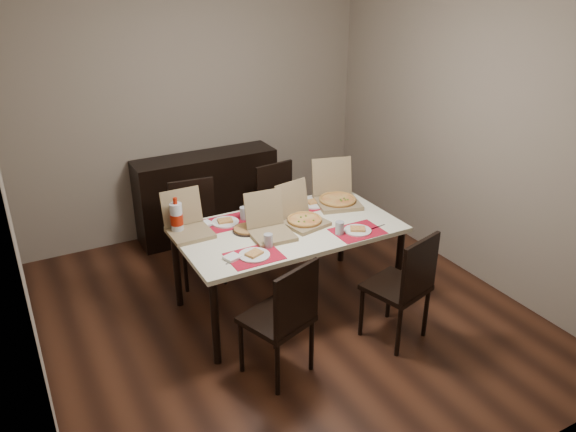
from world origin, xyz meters
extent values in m
cube|color=#442314|center=(0.00, 0.00, -0.01)|extent=(3.80, 4.00, 0.02)
cube|color=gray|center=(0.00, 2.01, 1.30)|extent=(3.80, 0.02, 2.60)
cube|color=gray|center=(-1.91, 0.00, 1.30)|extent=(0.02, 4.00, 2.60)
cube|color=gray|center=(1.91, 0.00, 1.30)|extent=(0.02, 4.00, 2.60)
cube|color=black|center=(0.00, 1.78, 0.45)|extent=(1.50, 0.40, 0.90)
cube|color=#F3EFCD|center=(0.10, 0.13, 0.73)|extent=(1.80, 1.00, 0.04)
cylinder|color=black|center=(-0.74, -0.31, 0.35)|extent=(0.06, 0.06, 0.71)
cylinder|color=black|center=(0.94, -0.31, 0.35)|extent=(0.06, 0.06, 0.71)
cylinder|color=black|center=(-0.74, 0.57, 0.35)|extent=(0.06, 0.06, 0.71)
cylinder|color=black|center=(0.94, 0.57, 0.35)|extent=(0.06, 0.06, 0.71)
cube|color=black|center=(-0.39, -0.60, 0.45)|extent=(0.53, 0.53, 0.04)
cube|color=black|center=(-0.33, -0.78, 0.70)|extent=(0.41, 0.17, 0.46)
cylinder|color=black|center=(-0.50, -0.83, 0.21)|extent=(0.04, 0.04, 0.43)
cylinder|color=black|center=(-0.16, -0.71, 0.21)|extent=(0.04, 0.04, 0.43)
cylinder|color=black|center=(-0.62, -0.49, 0.21)|extent=(0.04, 0.04, 0.43)
cylinder|color=black|center=(-0.28, -0.37, 0.21)|extent=(0.04, 0.04, 0.43)
cube|color=black|center=(0.62, -0.67, 0.45)|extent=(0.52, 0.52, 0.04)
cube|color=black|center=(0.67, -0.85, 0.70)|extent=(0.41, 0.14, 0.46)
cylinder|color=black|center=(0.49, -0.89, 0.21)|extent=(0.04, 0.04, 0.43)
cylinder|color=black|center=(0.84, -0.79, 0.21)|extent=(0.04, 0.04, 0.43)
cylinder|color=black|center=(0.40, -0.54, 0.21)|extent=(0.04, 0.04, 0.43)
cylinder|color=black|center=(0.74, -0.45, 0.21)|extent=(0.04, 0.04, 0.43)
cube|color=black|center=(-0.42, 0.90, 0.45)|extent=(0.46, 0.46, 0.04)
cube|color=black|center=(-0.40, 1.09, 0.70)|extent=(0.42, 0.08, 0.46)
cylinder|color=black|center=(-0.22, 1.06, 0.21)|extent=(0.04, 0.04, 0.43)
cylinder|color=black|center=(-0.58, 1.10, 0.21)|extent=(0.04, 0.04, 0.43)
cylinder|color=black|center=(-0.26, 0.70, 0.21)|extent=(0.04, 0.04, 0.43)
cylinder|color=black|center=(-0.62, 0.74, 0.21)|extent=(0.04, 0.04, 0.43)
cube|color=black|center=(0.50, 0.93, 0.45)|extent=(0.47, 0.47, 0.04)
cube|color=black|center=(0.48, 1.12, 0.70)|extent=(0.42, 0.08, 0.46)
cylinder|color=black|center=(0.66, 1.13, 0.21)|extent=(0.04, 0.04, 0.43)
cylinder|color=black|center=(0.30, 1.09, 0.21)|extent=(0.04, 0.04, 0.43)
cylinder|color=black|center=(0.70, 0.78, 0.21)|extent=(0.04, 0.04, 0.43)
cylinder|color=black|center=(0.35, 0.73, 0.21)|extent=(0.04, 0.04, 0.43)
cube|color=#B90C24|center=(-0.36, -0.20, 0.75)|extent=(0.40, 0.30, 0.00)
cylinder|color=white|center=(-0.36, -0.20, 0.76)|extent=(0.24, 0.24, 0.01)
cube|color=#E3D371|center=(-0.36, -0.20, 0.78)|extent=(0.15, 0.13, 0.02)
cylinder|color=#9A9EA4|center=(-0.20, -0.11, 0.81)|extent=(0.07, 0.07, 0.11)
cube|color=#B2B2B7|center=(-0.50, -0.19, 0.75)|extent=(0.20, 0.04, 0.00)
cube|color=white|center=(-0.52, -0.16, 0.76)|extent=(0.13, 0.13, 0.02)
cube|color=#B90C24|center=(0.55, -0.22, 0.75)|extent=(0.40, 0.30, 0.00)
cylinder|color=white|center=(0.55, -0.22, 0.76)|extent=(0.22, 0.22, 0.01)
cube|color=#E3D371|center=(0.55, -0.22, 0.78)|extent=(0.15, 0.14, 0.02)
cylinder|color=#9A9EA4|center=(0.40, -0.19, 0.81)|extent=(0.07, 0.07, 0.11)
cube|color=#B2B2B7|center=(0.73, -0.23, 0.75)|extent=(0.20, 0.04, 0.00)
cube|color=#B90C24|center=(-0.33, 0.44, 0.75)|extent=(0.40, 0.30, 0.00)
cylinder|color=white|center=(-0.33, 0.44, 0.76)|extent=(0.23, 0.23, 0.01)
cube|color=#E3D371|center=(-0.33, 0.44, 0.78)|extent=(0.13, 0.11, 0.02)
cylinder|color=#9A9EA4|center=(-0.16, 0.44, 0.81)|extent=(0.07, 0.07, 0.11)
cube|color=#B2B2B7|center=(-0.48, 0.43, 0.75)|extent=(0.20, 0.04, 0.00)
cube|color=white|center=(-0.49, 0.48, 0.76)|extent=(0.13, 0.13, 0.02)
cube|color=#B90C24|center=(0.52, 0.44, 0.75)|extent=(0.40, 0.30, 0.00)
cylinder|color=white|center=(0.52, 0.44, 0.76)|extent=(0.27, 0.27, 0.01)
cube|color=#E3D371|center=(0.52, 0.44, 0.78)|extent=(0.12, 0.09, 0.02)
cylinder|color=#9A9EA4|center=(0.39, 0.44, 0.81)|extent=(0.07, 0.07, 0.11)
cube|color=#B2B2B7|center=(0.73, 0.47, 0.75)|extent=(0.20, 0.04, 0.00)
cube|color=white|center=(0.23, 0.11, 0.76)|extent=(0.16, 0.16, 0.02)
cube|color=olive|center=(0.24, 0.10, 0.77)|extent=(0.38, 0.38, 0.03)
cube|color=olive|center=(0.21, 0.26, 0.93)|extent=(0.33, 0.13, 0.29)
cylinder|color=#E3D371|center=(0.24, 0.10, 0.79)|extent=(0.33, 0.33, 0.02)
cube|color=olive|center=(0.71, 0.32, 0.77)|extent=(0.45, 0.45, 0.04)
cube|color=olive|center=(0.76, 0.50, 0.96)|extent=(0.38, 0.17, 0.33)
cylinder|color=#E3D371|center=(0.71, 0.32, 0.80)|extent=(0.39, 0.39, 0.02)
cube|color=olive|center=(-0.66, 0.37, 0.77)|extent=(0.33, 0.33, 0.03)
cube|color=olive|center=(-0.67, 0.53, 0.93)|extent=(0.33, 0.08, 0.30)
cube|color=olive|center=(-0.10, 0.03, 0.77)|extent=(0.35, 0.35, 0.03)
cube|color=olive|center=(-0.09, 0.19, 0.93)|extent=(0.33, 0.10, 0.29)
cylinder|color=black|center=(-0.24, 0.22, 0.76)|extent=(0.23, 0.23, 0.01)
cylinder|color=#BD8748|center=(-0.24, 0.22, 0.77)|extent=(0.21, 0.21, 0.02)
imported|color=white|center=(0.23, 0.33, 0.77)|extent=(0.16, 0.16, 0.03)
cylinder|color=silver|center=(-0.74, 0.45, 0.88)|extent=(0.10, 0.10, 0.26)
cylinder|color=#A51B07|center=(-0.74, 0.45, 0.87)|extent=(0.10, 0.10, 0.09)
cylinder|color=#A51B07|center=(-0.74, 0.45, 1.03)|extent=(0.03, 0.03, 0.05)
camera|label=1|loc=(-1.89, -3.54, 2.77)|focal=35.00mm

